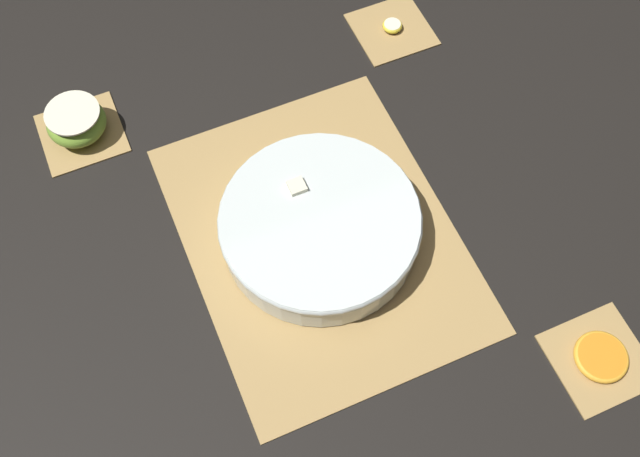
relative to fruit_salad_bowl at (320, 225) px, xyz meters
name	(u,v)px	position (x,y,z in m)	size (l,w,h in m)	color
ground_plane	(320,238)	(0.00, 0.00, -0.04)	(6.00, 6.00, 0.00)	black
bamboo_mat_center	(320,237)	(0.00, 0.00, -0.04)	(0.47, 0.36, 0.01)	#A8844C
coaster_mat_near_left	(599,359)	(-0.31, -0.26, -0.04)	(0.12, 0.12, 0.01)	#A8844C
coaster_mat_near_right	(392,29)	(0.31, -0.26, -0.04)	(0.12, 0.12, 0.01)	#A8844C
coaster_mat_far_right	(82,133)	(0.31, 0.26, -0.04)	(0.12, 0.12, 0.01)	#A8844C
fruit_salad_bowl	(320,225)	(0.00, 0.00, 0.00)	(0.28, 0.28, 0.06)	silver
apple_half	(76,122)	(0.31, 0.26, -0.01)	(0.09, 0.09, 0.05)	#7FAD38
orange_slice_whole	(601,357)	(-0.31, -0.26, -0.03)	(0.07, 0.07, 0.01)	orange
banana_coin_single	(392,26)	(0.31, -0.26, -0.03)	(0.03, 0.03, 0.01)	#F7EFC6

